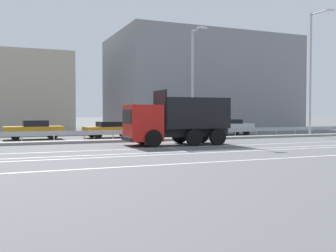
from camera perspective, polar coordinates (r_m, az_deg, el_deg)
name	(u,v)px	position (r m, az deg, el deg)	size (l,w,h in m)	color
ground_plane	(173,143)	(26.52, 0.67, -2.49)	(320.00, 320.00, 0.00)	#565659
lane_strip_0	(190,147)	(23.48, 3.15, -3.06)	(65.39, 0.16, 0.01)	silver
lane_strip_1	(208,150)	(21.42, 5.87, -3.54)	(65.39, 0.16, 0.01)	silver
lane_strip_2	(218,152)	(20.49, 7.32, -3.80)	(65.39, 0.16, 0.01)	silver
lane_strip_3	(258,159)	(17.62, 12.94, -4.76)	(65.39, 0.16, 0.01)	silver
median_island	(159,139)	(28.79, -1.28, -1.97)	(35.97, 1.10, 0.18)	gray
median_guardrail	(153,132)	(29.93, -2.16, -0.90)	(65.39, 0.09, 0.78)	#9EA0A5
dump_truck	(164,125)	(24.73, -0.55, 0.19)	(6.75, 3.00, 3.45)	red
median_road_sign	(183,122)	(29.49, 2.20, 0.65)	(0.86, 0.16, 2.54)	white
street_lamp_2	(193,79)	(29.98, 3.69, 6.88)	(0.72, 2.13, 8.33)	#ADADB2
street_lamp_3	(312,69)	(36.67, 20.15, 7.79)	(0.71, 2.36, 10.71)	#ADADB2
parked_car_3	(34,130)	(31.78, -18.89, -0.51)	(4.37, 2.11, 1.47)	#B27A14
parked_car_4	(110,129)	(32.63, -8.35, -0.48)	(4.43, 2.26, 1.32)	#B27A14
parked_car_5	(172,128)	(34.32, 0.58, -0.35)	(4.07, 1.87, 1.34)	silver
parked_car_6	(228,127)	(36.74, 8.68, -0.12)	(4.72, 2.16, 1.44)	silver
background_building_1	(200,84)	(53.41, 4.60, 6.13)	(22.97, 15.20, 11.96)	gray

